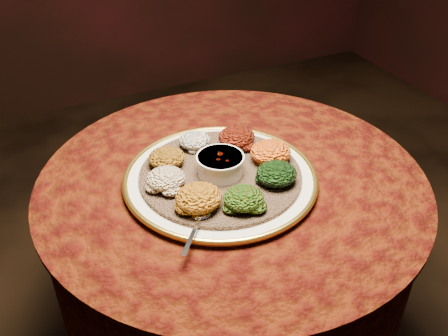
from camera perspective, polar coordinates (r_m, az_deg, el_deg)
name	(u,v)px	position (r m, az deg, el deg)	size (l,w,h in m)	color
table	(232,231)	(1.35, 0.88, -7.20)	(0.96, 0.96, 0.73)	black
platter	(220,178)	(1.21, -0.42, -1.17)	(0.60, 0.60, 0.02)	silver
injera	(220,175)	(1.20, -0.42, -0.76)	(0.39, 0.39, 0.01)	brown
stew_bowl	(220,163)	(1.18, -0.43, 0.53)	(0.11, 0.11, 0.05)	white
spoon	(200,218)	(1.06, -2.77, -5.71)	(0.10, 0.12, 0.01)	silver
portion_ayib	(194,140)	(1.29, -3.39, 3.18)	(0.08, 0.08, 0.04)	white
portion_kitfo	(237,137)	(1.29, 1.45, 3.58)	(0.10, 0.09, 0.05)	black
portion_tikil	(271,152)	(1.23, 5.34, 1.83)	(0.10, 0.10, 0.05)	#C96B10
portion_gomen	(276,174)	(1.16, 6.01, -0.63)	(0.10, 0.09, 0.05)	black
portion_mixveg	(244,198)	(1.08, 2.26, -3.46)	(0.09, 0.09, 0.04)	#9B350A
portion_kik	(199,198)	(1.08, -2.90, -3.41)	(0.10, 0.10, 0.05)	#B96B10
portion_timatim	(166,179)	(1.15, -6.65, -1.21)	(0.09, 0.09, 0.04)	#750708
portion_shiro	(167,158)	(1.22, -6.57, 1.18)	(0.09, 0.09, 0.04)	#8C5610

